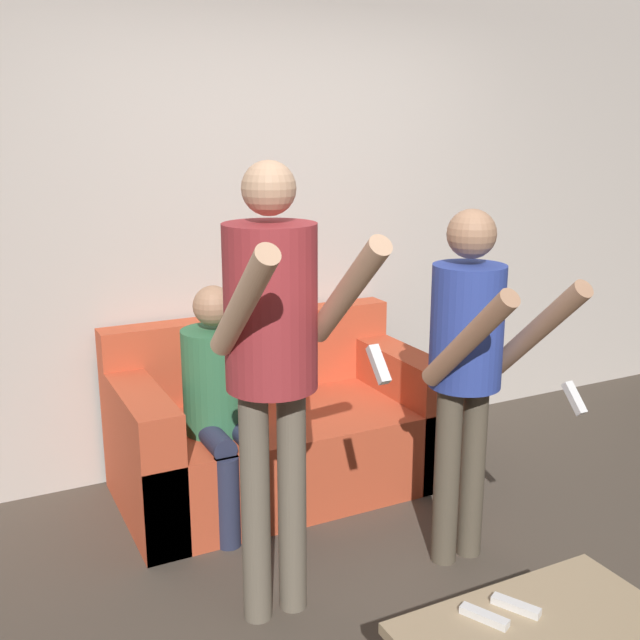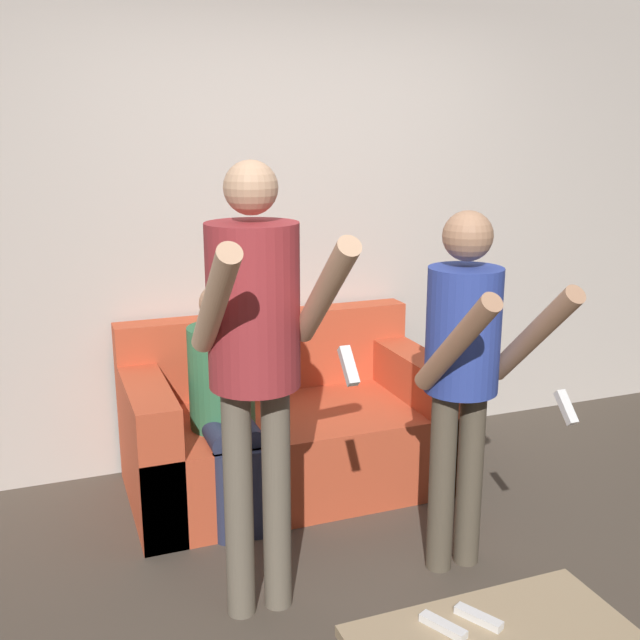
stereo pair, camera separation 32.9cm
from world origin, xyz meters
The scene contains 8 objects.
ground_plane centered at (0.00, 0.00, 0.00)m, with size 14.00×14.00×0.00m, color #4C4238.
wall_back centered at (0.00, 1.73, 1.35)m, with size 6.40×0.06×2.70m.
couch centered at (-0.18, 1.27, 0.30)m, with size 1.63×0.87×0.87m.
person_standing_left centered at (-0.62, 0.26, 1.09)m, with size 0.45×0.65×1.74m.
person_standing_right centered at (0.25, 0.25, 0.94)m, with size 0.42×0.65×1.54m.
person_seated centered at (-0.54, 1.07, 0.63)m, with size 0.32×0.53×1.14m.
remote_near centered at (-0.18, -0.59, 0.42)m, with size 0.10×0.15×0.02m.
remote_far centered at (-0.30, -0.58, 0.42)m, with size 0.10×0.15×0.02m.
Camera 2 is at (-1.32, -2.23, 1.84)m, focal length 42.00 mm.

